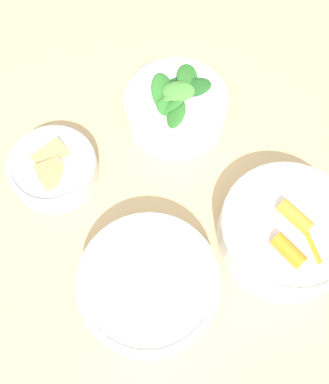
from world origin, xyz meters
TOP-DOWN VIEW (x-y plane):
  - ground_plane at (0.00, 0.00)m, footprint 10.00×10.00m
  - dining_table at (0.00, 0.00)m, footprint 1.33×1.07m
  - bowl_carrots at (-0.18, 0.15)m, footprint 0.19×0.19m
  - bowl_greens at (-0.17, -0.10)m, footprint 0.16×0.16m
  - bowl_beans_hotdog at (0.02, 0.11)m, footprint 0.18×0.18m
  - bowl_cookies at (0.05, -0.12)m, footprint 0.13×0.13m

SIDE VIEW (x-z plane):
  - ground_plane at x=0.00m, z-range 0.00..0.00m
  - dining_table at x=0.00m, z-range 0.29..1.05m
  - bowl_cookies at x=0.05m, z-range 0.76..0.81m
  - bowl_beans_hotdog at x=0.02m, z-range 0.76..0.82m
  - bowl_greens at x=-0.17m, z-range 0.75..0.84m
  - bowl_carrots at x=-0.18m, z-range 0.76..0.83m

